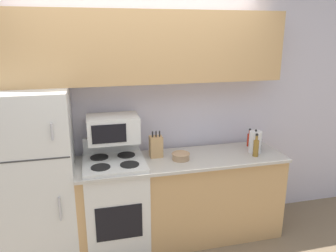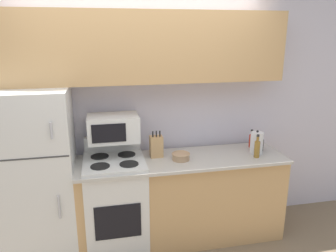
{
  "view_description": "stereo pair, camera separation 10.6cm",
  "coord_description": "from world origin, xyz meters",
  "px_view_note": "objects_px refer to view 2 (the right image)",
  "views": [
    {
      "loc": [
        -0.52,
        -2.69,
        2.14
      ],
      "look_at": [
        0.22,
        0.26,
        1.27
      ],
      "focal_mm": 35.0,
      "sensor_mm": 36.0,
      "label": 1
    },
    {
      "loc": [
        -0.42,
        -2.71,
        2.14
      ],
      "look_at": [
        0.22,
        0.26,
        1.27
      ],
      "focal_mm": 35.0,
      "sensor_mm": 36.0,
      "label": 2
    }
  ],
  "objects_px": {
    "microwave": "(113,128)",
    "bottle_vinegar": "(257,148)",
    "bottle_soy_sauce": "(261,144)",
    "refrigerator": "(35,177)",
    "knife_block": "(156,146)",
    "kettle": "(257,143)",
    "stove": "(116,203)",
    "bottle_hot_sauce": "(251,140)",
    "bowl": "(181,156)"
  },
  "relations": [
    {
      "from": "refrigerator",
      "to": "bottle_vinegar",
      "type": "relative_size",
      "value": 6.93
    },
    {
      "from": "kettle",
      "to": "bottle_hot_sauce",
      "type": "bearing_deg",
      "value": 79.01
    },
    {
      "from": "microwave",
      "to": "kettle",
      "type": "xyz_separation_m",
      "value": [
        1.46,
        -0.15,
        -0.21
      ]
    },
    {
      "from": "stove",
      "to": "bowl",
      "type": "xyz_separation_m",
      "value": [
        0.66,
        -0.04,
        0.46
      ]
    },
    {
      "from": "stove",
      "to": "bottle_soy_sauce",
      "type": "distance_m",
      "value": 1.63
    },
    {
      "from": "knife_block",
      "to": "bottle_hot_sauce",
      "type": "height_order",
      "value": "knife_block"
    },
    {
      "from": "stove",
      "to": "bottle_vinegar",
      "type": "distance_m",
      "value": 1.52
    },
    {
      "from": "stove",
      "to": "knife_block",
      "type": "distance_m",
      "value": 0.7
    },
    {
      "from": "bottle_hot_sauce",
      "to": "stove",
      "type": "bearing_deg",
      "value": -173.86
    },
    {
      "from": "knife_block",
      "to": "bottle_vinegar",
      "type": "height_order",
      "value": "knife_block"
    },
    {
      "from": "bottle_hot_sauce",
      "to": "bottle_vinegar",
      "type": "bearing_deg",
      "value": -105.51
    },
    {
      "from": "bowl",
      "to": "bottle_soy_sauce",
      "type": "xyz_separation_m",
      "value": [
        0.9,
        0.08,
        0.03
      ]
    },
    {
      "from": "bowl",
      "to": "bottle_soy_sauce",
      "type": "bearing_deg",
      "value": 4.76
    },
    {
      "from": "knife_block",
      "to": "kettle",
      "type": "relative_size",
      "value": 1.08
    },
    {
      "from": "microwave",
      "to": "knife_block",
      "type": "relative_size",
      "value": 1.79
    },
    {
      "from": "refrigerator",
      "to": "microwave",
      "type": "xyz_separation_m",
      "value": [
        0.75,
        0.08,
        0.41
      ]
    },
    {
      "from": "bowl",
      "to": "bottle_vinegar",
      "type": "bearing_deg",
      "value": -6.97
    },
    {
      "from": "microwave",
      "to": "bottle_hot_sauce",
      "type": "distance_m",
      "value": 1.51
    },
    {
      "from": "microwave",
      "to": "bottle_vinegar",
      "type": "xyz_separation_m",
      "value": [
        1.41,
        -0.25,
        -0.23
      ]
    },
    {
      "from": "stove",
      "to": "bottle_hot_sauce",
      "type": "distance_m",
      "value": 1.6
    },
    {
      "from": "knife_block",
      "to": "bottle_soy_sauce",
      "type": "relative_size",
      "value": 1.52
    },
    {
      "from": "refrigerator",
      "to": "knife_block",
      "type": "height_order",
      "value": "refrigerator"
    },
    {
      "from": "kettle",
      "to": "bottle_soy_sauce",
      "type": "bearing_deg",
      "value": 36.88
    },
    {
      "from": "bottle_hot_sauce",
      "to": "bottle_soy_sauce",
      "type": "bearing_deg",
      "value": -68.76
    },
    {
      "from": "knife_block",
      "to": "bowl",
      "type": "relative_size",
      "value": 1.5
    },
    {
      "from": "bottle_soy_sauce",
      "to": "bottle_hot_sauce",
      "type": "relative_size",
      "value": 0.9
    },
    {
      "from": "knife_block",
      "to": "kettle",
      "type": "distance_m",
      "value": 1.04
    },
    {
      "from": "knife_block",
      "to": "bottle_vinegar",
      "type": "bearing_deg",
      "value": -13.34
    },
    {
      "from": "bottle_hot_sauce",
      "to": "refrigerator",
      "type": "bearing_deg",
      "value": -176.66
    },
    {
      "from": "bowl",
      "to": "bottle_soy_sauce",
      "type": "distance_m",
      "value": 0.91
    },
    {
      "from": "knife_block",
      "to": "bowl",
      "type": "bearing_deg",
      "value": -32.41
    },
    {
      "from": "stove",
      "to": "bottle_soy_sauce",
      "type": "relative_size",
      "value": 6.15
    },
    {
      "from": "bottle_vinegar",
      "to": "bottle_soy_sauce",
      "type": "height_order",
      "value": "bottle_vinegar"
    },
    {
      "from": "stove",
      "to": "bowl",
      "type": "height_order",
      "value": "stove"
    },
    {
      "from": "microwave",
      "to": "knife_block",
      "type": "distance_m",
      "value": 0.47
    },
    {
      "from": "refrigerator",
      "to": "stove",
      "type": "relative_size",
      "value": 1.5
    },
    {
      "from": "stove",
      "to": "bottle_hot_sauce",
      "type": "xyz_separation_m",
      "value": [
        1.51,
        0.16,
        0.5
      ]
    },
    {
      "from": "stove",
      "to": "microwave",
      "type": "relative_size",
      "value": 2.26
    },
    {
      "from": "bottle_hot_sauce",
      "to": "kettle",
      "type": "xyz_separation_m",
      "value": [
        -0.04,
        -0.2,
        0.04
      ]
    },
    {
      "from": "kettle",
      "to": "bowl",
      "type": "bearing_deg",
      "value": -179.41
    },
    {
      "from": "refrigerator",
      "to": "microwave",
      "type": "distance_m",
      "value": 0.86
    },
    {
      "from": "stove",
      "to": "knife_block",
      "type": "height_order",
      "value": "knife_block"
    },
    {
      "from": "kettle",
      "to": "microwave",
      "type": "bearing_deg",
      "value": 174.13
    },
    {
      "from": "bottle_vinegar",
      "to": "kettle",
      "type": "bearing_deg",
      "value": 66.35
    },
    {
      "from": "refrigerator",
      "to": "bottle_soy_sauce",
      "type": "relative_size",
      "value": 9.24
    },
    {
      "from": "bottle_soy_sauce",
      "to": "refrigerator",
      "type": "bearing_deg",
      "value": -179.98
    },
    {
      "from": "stove",
      "to": "kettle",
      "type": "distance_m",
      "value": 1.57
    },
    {
      "from": "microwave",
      "to": "kettle",
      "type": "relative_size",
      "value": 1.93
    },
    {
      "from": "bowl",
      "to": "bottle_hot_sauce",
      "type": "bearing_deg",
      "value": 13.55
    },
    {
      "from": "stove",
      "to": "bottle_soy_sauce",
      "type": "height_order",
      "value": "stove"
    }
  ]
}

